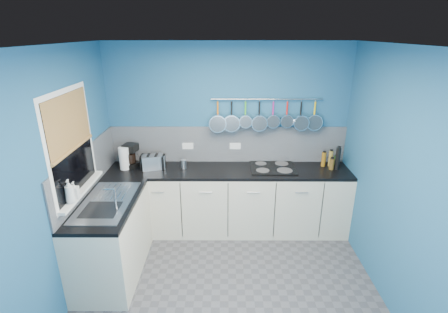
{
  "coord_description": "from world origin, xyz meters",
  "views": [
    {
      "loc": [
        -0.04,
        -2.85,
        2.61
      ],
      "look_at": [
        -0.05,
        0.75,
        1.25
      ],
      "focal_mm": 26.74,
      "sensor_mm": 36.0,
      "label": 1
    }
  ],
  "objects_px": {
    "soap_bottle_b": "(74,190)",
    "coffee_maker": "(131,156)",
    "soap_bottle_a": "(69,191)",
    "paper_towel": "(124,158)",
    "toaster": "(153,162)",
    "canister": "(183,164)",
    "hob": "(272,167)"
  },
  "relations": [
    {
      "from": "coffee_maker",
      "to": "paper_towel",
      "type": "bearing_deg",
      "value": -120.16
    },
    {
      "from": "soap_bottle_b",
      "to": "paper_towel",
      "type": "xyz_separation_m",
      "value": [
        0.17,
        1.1,
        -0.09
      ]
    },
    {
      "from": "soap_bottle_a",
      "to": "soap_bottle_b",
      "type": "height_order",
      "value": "soap_bottle_a"
    },
    {
      "from": "canister",
      "to": "soap_bottle_a",
      "type": "bearing_deg",
      "value": -127.61
    },
    {
      "from": "soap_bottle_b",
      "to": "coffee_maker",
      "type": "height_order",
      "value": "soap_bottle_b"
    },
    {
      "from": "soap_bottle_a",
      "to": "canister",
      "type": "xyz_separation_m",
      "value": [
        0.94,
        1.22,
        -0.21
      ]
    },
    {
      "from": "coffee_maker",
      "to": "toaster",
      "type": "bearing_deg",
      "value": 5.1
    },
    {
      "from": "canister",
      "to": "hob",
      "type": "xyz_separation_m",
      "value": [
        1.18,
        0.02,
        -0.05
      ]
    },
    {
      "from": "coffee_maker",
      "to": "toaster",
      "type": "relative_size",
      "value": 1.09
    },
    {
      "from": "coffee_maker",
      "to": "canister",
      "type": "relative_size",
      "value": 2.66
    },
    {
      "from": "paper_towel",
      "to": "canister",
      "type": "relative_size",
      "value": 2.51
    },
    {
      "from": "paper_towel",
      "to": "coffee_maker",
      "type": "relative_size",
      "value": 0.95
    },
    {
      "from": "soap_bottle_b",
      "to": "paper_towel",
      "type": "height_order",
      "value": "soap_bottle_b"
    },
    {
      "from": "hob",
      "to": "canister",
      "type": "bearing_deg",
      "value": -178.82
    },
    {
      "from": "soap_bottle_b",
      "to": "canister",
      "type": "bearing_deg",
      "value": 50.08
    },
    {
      "from": "soap_bottle_a",
      "to": "toaster",
      "type": "relative_size",
      "value": 0.83
    },
    {
      "from": "toaster",
      "to": "hob",
      "type": "height_order",
      "value": "toaster"
    },
    {
      "from": "soap_bottle_a",
      "to": "hob",
      "type": "xyz_separation_m",
      "value": [
        2.12,
        1.25,
        -0.26
      ]
    },
    {
      "from": "soap_bottle_a",
      "to": "toaster",
      "type": "xyz_separation_m",
      "value": [
        0.54,
        1.21,
        -0.18
      ]
    },
    {
      "from": "soap_bottle_a",
      "to": "paper_towel",
      "type": "xyz_separation_m",
      "value": [
        0.17,
        1.2,
        -0.12
      ]
    },
    {
      "from": "toaster",
      "to": "coffee_maker",
      "type": "bearing_deg",
      "value": 151.09
    },
    {
      "from": "soap_bottle_b",
      "to": "paper_towel",
      "type": "relative_size",
      "value": 0.58
    },
    {
      "from": "paper_towel",
      "to": "canister",
      "type": "height_order",
      "value": "paper_towel"
    },
    {
      "from": "canister",
      "to": "toaster",
      "type": "bearing_deg",
      "value": -178.63
    },
    {
      "from": "toaster",
      "to": "canister",
      "type": "bearing_deg",
      "value": -17.28
    },
    {
      "from": "canister",
      "to": "coffee_maker",
      "type": "bearing_deg",
      "value": 176.35
    },
    {
      "from": "paper_towel",
      "to": "hob",
      "type": "relative_size",
      "value": 0.51
    },
    {
      "from": "coffee_maker",
      "to": "canister",
      "type": "height_order",
      "value": "coffee_maker"
    },
    {
      "from": "canister",
      "to": "hob",
      "type": "relative_size",
      "value": 0.2
    },
    {
      "from": "soap_bottle_a",
      "to": "toaster",
      "type": "distance_m",
      "value": 1.34
    },
    {
      "from": "coffee_maker",
      "to": "toaster",
      "type": "height_order",
      "value": "coffee_maker"
    },
    {
      "from": "hob",
      "to": "coffee_maker",
      "type": "bearing_deg",
      "value": 179.38
    }
  ]
}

